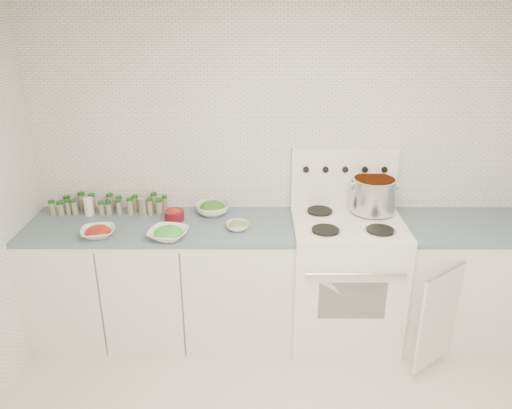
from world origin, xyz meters
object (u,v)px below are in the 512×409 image
at_px(stove, 344,275).
at_px(stock_pot, 373,193).
at_px(bowl_snowpea, 168,233).
at_px(bowl_tomato, 98,232).

relative_size(stove, stock_pot, 4.06).
height_order(stock_pot, bowl_snowpea, stock_pot).
height_order(stove, bowl_snowpea, stove).
distance_m(stock_pot, bowl_tomato, 1.90).
height_order(stove, bowl_tomato, stove).
distance_m(bowl_tomato, bowl_snowpea, 0.47).
bearing_deg(bowl_tomato, stock_pot, 9.96).
bearing_deg(stock_pot, stove, -142.85).
distance_m(stock_pot, bowl_snowpea, 1.45).
xyz_separation_m(stove, bowl_tomato, (-1.68, -0.18, 0.43)).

